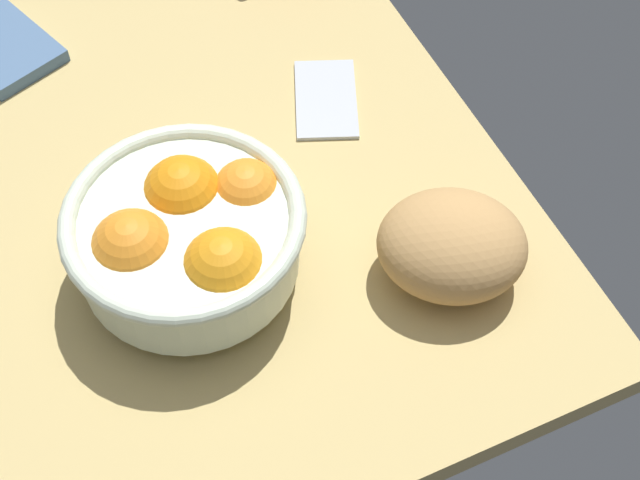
# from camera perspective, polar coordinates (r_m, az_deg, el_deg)

# --- Properties ---
(ground_plane) EXTENTS (0.76, 0.57, 0.03)m
(ground_plane) POSITION_cam_1_polar(r_m,az_deg,el_deg) (0.96, -7.34, 3.96)
(ground_plane) COLOR tan
(fruit_bowl) EXTENTS (0.21, 0.21, 0.10)m
(fruit_bowl) POSITION_cam_1_polar(r_m,az_deg,el_deg) (0.83, -7.98, 0.31)
(fruit_bowl) COLOR silver
(fruit_bowl) RESTS_ON ground
(bread_loaf) EXTENTS (0.17, 0.17, 0.08)m
(bread_loaf) POSITION_cam_1_polar(r_m,az_deg,el_deg) (0.84, 8.00, -0.34)
(bread_loaf) COLOR tan
(bread_loaf) RESTS_ON ground
(napkin_folded) EXTENTS (0.13, 0.10, 0.01)m
(napkin_folded) POSITION_cam_1_polar(r_m,az_deg,el_deg) (1.00, 0.36, 8.64)
(napkin_folded) COLOR #B6BBC5
(napkin_folded) RESTS_ON ground
(napkin_spare) EXTENTS (0.15, 0.13, 0.02)m
(napkin_spare) POSITION_cam_1_polar(r_m,az_deg,el_deg) (1.11, -18.67, 10.99)
(napkin_spare) COLOR slate
(napkin_spare) RESTS_ON ground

